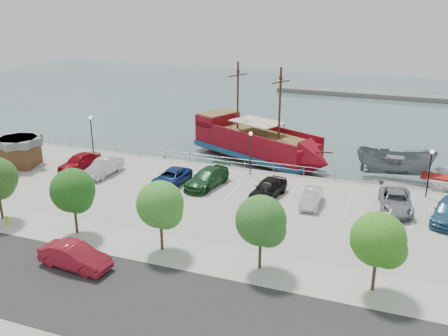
% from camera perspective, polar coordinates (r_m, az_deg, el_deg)
% --- Properties ---
extents(ground, '(160.00, 160.00, 0.00)m').
position_cam_1_polar(ground, '(43.30, 0.30, -4.73)').
color(ground, '#354C4F').
extents(street, '(100.00, 8.00, 0.04)m').
position_cam_1_polar(street, '(30.20, -10.76, -14.59)').
color(street, '#262424').
rests_on(street, land_slab).
extents(sidewalk, '(100.00, 4.00, 0.05)m').
position_cam_1_polar(sidewalk, '(34.64, -5.59, -9.52)').
color(sidewalk, '#B1B0A4').
rests_on(sidewalk, land_slab).
extents(seawall_railing, '(50.00, 0.06, 1.00)m').
position_cam_1_polar(seawall_railing, '(49.61, 3.46, 0.35)').
color(seawall_railing, gray).
rests_on(seawall_railing, land_slab).
extents(far_shore, '(40.00, 3.00, 0.80)m').
position_cam_1_polar(far_shore, '(93.70, 18.27, 7.83)').
color(far_shore, slate).
rests_on(far_shore, ground).
extents(pirate_ship, '(17.63, 11.51, 11.07)m').
position_cam_1_polar(pirate_ship, '(54.67, 4.60, 2.51)').
color(pirate_ship, maroon).
rests_on(pirate_ship, ground).
extents(patrol_boat, '(7.63, 2.92, 2.94)m').
position_cam_1_polar(patrol_boat, '(52.54, 18.95, 0.33)').
color(patrol_boat, slate).
rests_on(patrol_boat, ground).
extents(speedboat, '(5.70, 7.38, 1.41)m').
position_cam_1_polar(speedboat, '(51.79, 23.74, -1.46)').
color(speedboat, silver).
rests_on(speedboat, ground).
extents(dock_west, '(6.65, 2.88, 0.37)m').
position_cam_1_polar(dock_west, '(56.88, -10.04, 1.18)').
color(dock_west, slate).
rests_on(dock_west, ground).
extents(dock_mid, '(6.71, 3.34, 0.37)m').
position_cam_1_polar(dock_mid, '(49.68, 13.69, -1.82)').
color(dock_mid, '#6E665B').
rests_on(dock_mid, ground).
extents(dock_east, '(8.03, 3.33, 0.45)m').
position_cam_1_polar(dock_east, '(49.46, 22.06, -2.78)').
color(dock_east, gray).
rests_on(dock_east, ground).
extents(shed, '(4.50, 4.50, 2.99)m').
position_cam_1_polar(shed, '(54.47, -22.34, 1.82)').
color(shed, '#54371D').
rests_on(shed, land_slab).
extents(street_sedan, '(5.00, 2.10, 1.61)m').
position_cam_1_polar(street_sedan, '(33.74, -16.68, -9.64)').
color(street_sedan, maroon).
rests_on(street_sedan, street).
extents(fire_hydrant, '(0.28, 0.28, 0.80)m').
position_cam_1_polar(fire_hydrant, '(41.40, -23.58, -5.48)').
color(fire_hydrant, gold).
rests_on(fire_hydrant, sidewalk).
extents(lamp_post_left, '(0.36, 0.36, 4.28)m').
position_cam_1_polar(lamp_post_left, '(55.63, -14.93, 4.44)').
color(lamp_post_left, black).
rests_on(lamp_post_left, land_slab).
extents(lamp_post_mid, '(0.36, 0.36, 4.28)m').
position_cam_1_polar(lamp_post_mid, '(47.68, 3.05, 2.61)').
color(lamp_post_mid, black).
rests_on(lamp_post_mid, land_slab).
extents(lamp_post_right, '(0.36, 0.36, 4.28)m').
position_cam_1_polar(lamp_post_right, '(45.69, 22.51, 0.35)').
color(lamp_post_right, black).
rests_on(lamp_post_right, land_slab).
extents(tree_c, '(3.30, 3.20, 5.00)m').
position_cam_1_polar(tree_c, '(37.09, -16.78, -2.67)').
color(tree_c, '#473321').
rests_on(tree_c, sidewalk).
extents(tree_d, '(3.30, 3.20, 5.00)m').
position_cam_1_polar(tree_d, '(33.48, -7.14, -4.38)').
color(tree_d, '#473321').
rests_on(tree_d, sidewalk).
extents(tree_e, '(3.30, 3.20, 5.00)m').
position_cam_1_polar(tree_e, '(31.06, 4.45, -6.26)').
color(tree_e, '#473321').
rests_on(tree_e, sidewalk).
extents(tree_f, '(3.30, 3.20, 5.00)m').
position_cam_1_polar(tree_f, '(30.11, 17.45, -8.05)').
color(tree_f, '#473321').
rests_on(tree_f, sidewalk).
extents(parked_car_a, '(2.52, 5.07, 1.66)m').
position_cam_1_polar(parked_car_a, '(51.58, -16.17, 0.70)').
color(parked_car_a, maroon).
rests_on(parked_car_a, land_slab).
extents(parked_car_b, '(1.75, 4.79, 1.57)m').
position_cam_1_polar(parked_car_b, '(49.55, -13.57, 0.11)').
color(parked_car_b, '#B4B4B4').
rests_on(parked_car_b, land_slab).
extents(parked_car_c, '(2.47, 5.05, 1.38)m').
position_cam_1_polar(parked_car_c, '(45.95, -6.05, -1.10)').
color(parked_car_c, navy).
rests_on(parked_car_c, land_slab).
extents(parked_car_d, '(3.09, 5.76, 1.59)m').
position_cam_1_polar(parked_car_d, '(45.36, -1.96, -1.14)').
color(parked_car_d, '#1A4822').
rests_on(parked_car_d, land_slab).
extents(parked_car_e, '(2.67, 5.04, 1.63)m').
position_cam_1_polar(parked_car_e, '(43.11, 5.07, -2.30)').
color(parked_car_e, black).
rests_on(parked_car_e, land_slab).
extents(parked_car_f, '(1.59, 4.12, 1.34)m').
position_cam_1_polar(parked_car_f, '(42.04, 9.97, -3.33)').
color(parked_car_f, silver).
rests_on(parked_car_f, land_slab).
extents(parked_car_g, '(3.08, 5.63, 1.50)m').
position_cam_1_polar(parked_car_g, '(42.80, 19.04, -3.61)').
color(parked_car_g, gray).
rests_on(parked_car_g, land_slab).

